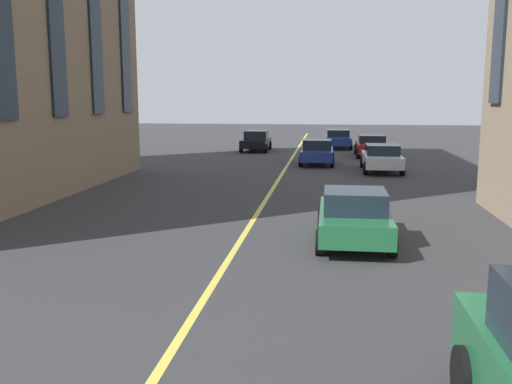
{
  "coord_description": "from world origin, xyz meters",
  "views": [
    {
      "loc": [
        1.3,
        -2.25,
        3.71
      ],
      "look_at": [
        12.72,
        -0.77,
        1.77
      ],
      "focal_mm": 39.66,
      "sensor_mm": 36.0,
      "label": 1
    }
  ],
  "objects_px": {
    "car_green_mid": "(354,216)",
    "car_blue_far": "(338,139)",
    "car_blue_oncoming": "(317,152)",
    "car_black_near": "(256,141)",
    "car_red_parked_a": "(371,145)",
    "car_white_trailing": "(382,158)"
  },
  "relations": [
    {
      "from": "car_white_trailing",
      "to": "car_red_parked_a",
      "type": "bearing_deg",
      "value": 0.0
    },
    {
      "from": "car_blue_oncoming",
      "to": "car_blue_far",
      "type": "bearing_deg",
      "value": -7.1
    },
    {
      "from": "car_blue_oncoming",
      "to": "car_white_trailing",
      "type": "distance_m",
      "value": 4.18
    },
    {
      "from": "car_green_mid",
      "to": "car_blue_oncoming",
      "type": "relative_size",
      "value": 1.0
    },
    {
      "from": "car_blue_far",
      "to": "car_blue_oncoming",
      "type": "bearing_deg",
      "value": 172.9
    },
    {
      "from": "car_green_mid",
      "to": "car_blue_oncoming",
      "type": "distance_m",
      "value": 17.22
    },
    {
      "from": "car_blue_oncoming",
      "to": "car_white_trailing",
      "type": "relative_size",
      "value": 0.89
    },
    {
      "from": "car_blue_oncoming",
      "to": "car_red_parked_a",
      "type": "distance_m",
      "value": 5.75
    },
    {
      "from": "car_green_mid",
      "to": "car_blue_oncoming",
      "type": "bearing_deg",
      "value": 4.41
    },
    {
      "from": "car_black_near",
      "to": "car_blue_oncoming",
      "type": "xyz_separation_m",
      "value": [
        -7.54,
        -4.4,
        0.0
      ]
    },
    {
      "from": "car_white_trailing",
      "to": "car_blue_far",
      "type": "bearing_deg",
      "value": 8.7
    },
    {
      "from": "car_black_near",
      "to": "car_blue_far",
      "type": "xyz_separation_m",
      "value": [
        2.92,
        -5.71,
        0.0
      ]
    },
    {
      "from": "car_black_near",
      "to": "car_blue_far",
      "type": "distance_m",
      "value": 6.41
    },
    {
      "from": "car_green_mid",
      "to": "car_white_trailing",
      "type": "relative_size",
      "value": 0.89
    },
    {
      "from": "car_blue_far",
      "to": "car_white_trailing",
      "type": "relative_size",
      "value": 1.0
    },
    {
      "from": "car_green_mid",
      "to": "car_blue_far",
      "type": "distance_m",
      "value": 27.63
    },
    {
      "from": "car_green_mid",
      "to": "car_black_near",
      "type": "height_order",
      "value": "same"
    },
    {
      "from": "car_blue_far",
      "to": "car_white_trailing",
      "type": "xyz_separation_m",
      "value": [
        -13.02,
        -1.99,
        0.0
      ]
    },
    {
      "from": "car_black_near",
      "to": "car_red_parked_a",
      "type": "bearing_deg",
      "value": -110.14
    },
    {
      "from": "car_blue_oncoming",
      "to": "car_black_near",
      "type": "bearing_deg",
      "value": 30.29
    },
    {
      "from": "car_green_mid",
      "to": "car_blue_far",
      "type": "height_order",
      "value": "car_green_mid"
    },
    {
      "from": "car_black_near",
      "to": "car_red_parked_a",
      "type": "height_order",
      "value": "car_black_near"
    }
  ]
}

